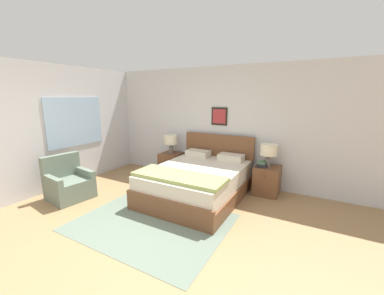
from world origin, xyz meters
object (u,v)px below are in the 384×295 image
object	(u,v)px
armchair	(69,184)
nightstand_near_window	(171,164)
table_lamp_near_window	(171,140)
bed	(198,181)
nightstand_by_door	(267,180)
table_lamp_by_door	(269,150)

from	to	relation	value
armchair	nightstand_near_window	distance (m)	2.30
table_lamp_near_window	bed	bearing A→B (deg)	-35.16
nightstand_by_door	nightstand_near_window	bearing A→B (deg)	180.00
table_lamp_near_window	table_lamp_by_door	size ratio (longest dim) A/B	1.00
armchair	nightstand_by_door	world-z (taller)	armchair
bed	armchair	world-z (taller)	bed
bed	table_lamp_by_door	bearing A→B (deg)	35.67
table_lamp_by_door	bed	bearing A→B (deg)	-144.33
bed	nightstand_by_door	world-z (taller)	bed
bed	table_lamp_near_window	size ratio (longest dim) A/B	4.69
nightstand_by_door	table_lamp_by_door	xyz separation A→B (m)	(-0.01, 0.02, 0.61)
nightstand_near_window	table_lamp_near_window	bearing A→B (deg)	126.65
nightstand_near_window	armchair	bearing A→B (deg)	-115.85
armchair	table_lamp_by_door	distance (m)	3.97
bed	nightstand_near_window	size ratio (longest dim) A/B	3.69
armchair	table_lamp_near_window	world-z (taller)	table_lamp_near_window
armchair	nightstand_near_window	bearing A→B (deg)	161.75
nightstand_near_window	table_lamp_near_window	size ratio (longest dim) A/B	1.27
nightstand_near_window	table_lamp_by_door	distance (m)	2.40
bed	nightstand_by_door	xyz separation A→B (m)	(1.16, 0.81, -0.03)
armchair	table_lamp_near_window	distance (m)	2.39
table_lamp_near_window	table_lamp_by_door	xyz separation A→B (m)	(2.33, 0.00, 0.00)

